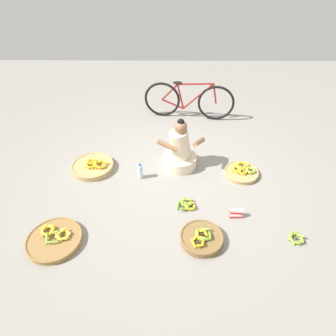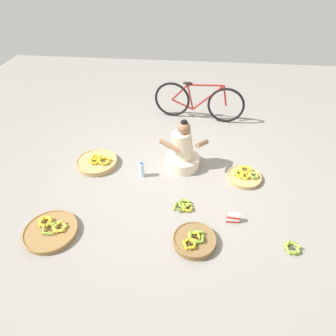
{
  "view_description": "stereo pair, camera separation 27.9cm",
  "coord_description": "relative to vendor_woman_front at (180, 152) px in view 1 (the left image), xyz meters",
  "views": [
    {
      "loc": [
        0.03,
        -3.25,
        2.85
      ],
      "look_at": [
        0.0,
        -0.2,
        0.35
      ],
      "focal_mm": 31.1,
      "sensor_mm": 36.0,
      "label": 1
    },
    {
      "loc": [
        0.31,
        -3.23,
        2.85
      ],
      "look_at": [
        0.0,
        -0.2,
        0.35
      ],
      "focal_mm": 31.1,
      "sensor_mm": 36.0,
      "label": 2
    }
  ],
  "objects": [
    {
      "name": "ground_plane",
      "position": [
        -0.18,
        -0.3,
        -0.26
      ],
      "size": [
        10.0,
        10.0,
        0.0
      ],
      "primitive_type": "plane",
      "color": "gray"
    },
    {
      "name": "vendor_woman_front",
      "position": [
        0.0,
        0.0,
        0.0
      ],
      "size": [
        0.72,
        0.52,
        0.82
      ],
      "color": "beige",
      "rests_on": "ground"
    },
    {
      "name": "bicycle_leaning",
      "position": [
        0.19,
        1.5,
        0.09
      ],
      "size": [
        1.69,
        0.28,
        0.73
      ],
      "color": "black",
      "rests_on": "ground"
    },
    {
      "name": "banana_basket_mid_left",
      "position": [
        -1.33,
        -0.1,
        -0.21
      ],
      "size": [
        0.63,
        0.63,
        0.16
      ],
      "color": "tan",
      "rests_on": "ground"
    },
    {
      "name": "banana_basket_front_left",
      "position": [
        -1.5,
        -1.45,
        -0.22
      ],
      "size": [
        0.65,
        0.65,
        0.14
      ],
      "color": "olive",
      "rests_on": "ground"
    },
    {
      "name": "banana_basket_mid_right",
      "position": [
        0.93,
        -0.2,
        -0.22
      ],
      "size": [
        0.51,
        0.51,
        0.14
      ],
      "color": "tan",
      "rests_on": "ground"
    },
    {
      "name": "banana_basket_back_center",
      "position": [
        0.23,
        -1.43,
        -0.21
      ],
      "size": [
        0.51,
        0.51,
        0.15
      ],
      "color": "brown",
      "rests_on": "ground"
    },
    {
      "name": "loose_bananas_front_right",
      "position": [
        0.08,
        -0.86,
        -0.23
      ],
      "size": [
        0.27,
        0.25,
        0.09
      ],
      "color": "yellow",
      "rests_on": "ground"
    },
    {
      "name": "loose_bananas_near_bicycle",
      "position": [
        1.35,
        -1.4,
        -0.23
      ],
      "size": [
        0.22,
        0.22,
        0.09
      ],
      "color": "#8CAD38",
      "rests_on": "ground"
    },
    {
      "name": "water_bottle",
      "position": [
        -0.58,
        -0.3,
        -0.15
      ],
      "size": [
        0.08,
        0.08,
        0.25
      ],
      "color": "silver",
      "rests_on": "ground"
    },
    {
      "name": "packet_carton_stack",
      "position": [
        0.7,
        -1.05,
        -0.2
      ],
      "size": [
        0.17,
        0.07,
        0.12
      ],
      "color": "red",
      "rests_on": "ground"
    }
  ]
}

